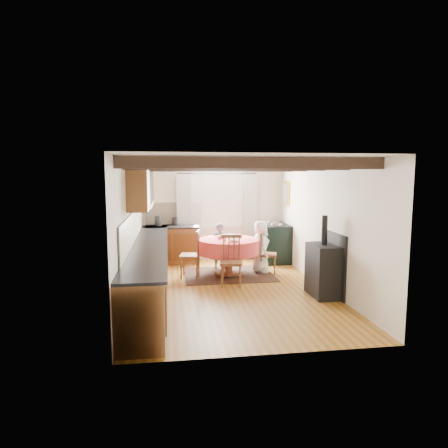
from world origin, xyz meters
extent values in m
cube|color=#A06F2C|center=(0.00, 0.00, 0.00)|extent=(3.60, 5.50, 0.00)
cube|color=white|center=(0.00, 0.00, 2.40)|extent=(3.60, 5.50, 0.00)
cube|color=silver|center=(0.00, 2.75, 1.20)|extent=(3.60, 0.00, 2.40)
cube|color=silver|center=(0.00, -2.75, 1.20)|extent=(3.60, 0.00, 2.40)
cube|color=silver|center=(-1.80, 0.00, 1.20)|extent=(0.00, 5.50, 2.40)
cube|color=silver|center=(1.80, 0.00, 1.20)|extent=(0.00, 5.50, 2.40)
cube|color=#311F17|center=(0.00, -2.00, 2.31)|extent=(3.60, 0.16, 0.16)
cube|color=#311F17|center=(0.00, -1.00, 2.31)|extent=(3.60, 0.16, 0.16)
cube|color=#311F17|center=(0.00, 0.00, 2.31)|extent=(3.60, 0.16, 0.16)
cube|color=#311F17|center=(0.00, 1.00, 2.31)|extent=(3.60, 0.16, 0.16)
cube|color=#311F17|center=(0.00, 2.00, 2.31)|extent=(3.60, 0.16, 0.16)
cube|color=beige|center=(-1.78, 0.30, 1.20)|extent=(0.02, 4.50, 0.55)
cube|color=beige|center=(-1.00, 2.73, 1.20)|extent=(1.40, 0.02, 0.55)
cube|color=brown|center=(-1.50, 0.00, 0.44)|extent=(0.60, 5.30, 0.88)
cube|color=brown|center=(-1.05, 2.45, 0.44)|extent=(1.30, 0.60, 0.88)
cube|color=black|center=(-1.48, 0.00, 0.90)|extent=(0.64, 5.30, 0.04)
cube|color=black|center=(-1.05, 2.43, 0.90)|extent=(1.30, 0.64, 0.04)
cube|color=brown|center=(-1.63, 1.20, 1.95)|extent=(0.34, 1.80, 0.90)
cube|color=brown|center=(-1.63, -0.30, 1.90)|extent=(0.34, 0.90, 0.70)
cube|color=white|center=(0.10, 2.73, 1.60)|extent=(1.34, 0.03, 1.54)
cube|color=white|center=(0.10, 2.74, 1.60)|extent=(1.20, 0.01, 1.40)
cube|color=silver|center=(-0.75, 2.65, 1.10)|extent=(0.35, 0.10, 2.10)
cube|color=silver|center=(0.95, 2.65, 1.10)|extent=(0.35, 0.10, 2.10)
cylinder|color=black|center=(0.10, 2.65, 2.20)|extent=(2.00, 0.03, 0.03)
cube|color=gold|center=(1.77, 2.30, 1.70)|extent=(0.04, 0.50, 0.60)
cylinder|color=silver|center=(1.05, 2.72, 1.70)|extent=(0.30, 0.02, 0.30)
cube|color=#462B20|center=(0.14, 1.08, 0.01)|extent=(1.90, 1.48, 0.01)
imported|color=#565966|center=(0.02, 1.68, 0.53)|extent=(0.42, 0.31, 1.06)
imported|color=white|center=(0.88, 1.20, 0.58)|extent=(0.39, 0.58, 1.16)
imported|color=silver|center=(0.20, 0.72, 0.81)|extent=(0.28, 0.28, 0.05)
imported|color=silver|center=(0.00, 1.19, 0.82)|extent=(0.29, 0.29, 0.06)
imported|color=silver|center=(0.01, 0.83, 0.83)|extent=(0.12, 0.12, 0.10)
cylinder|color=#262628|center=(-1.38, 2.46, 1.05)|extent=(0.15, 0.15, 0.25)
cylinder|color=#262628|center=(-0.95, 2.55, 1.02)|extent=(0.18, 0.18, 0.20)
camera|label=1|loc=(-1.14, -7.09, 2.15)|focal=31.29mm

